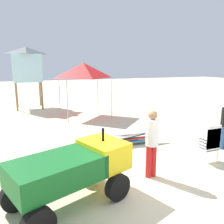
% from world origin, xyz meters
% --- Properties ---
extents(ground, '(80.00, 80.00, 0.00)m').
position_xyz_m(ground, '(0.00, 0.00, 0.00)').
color(ground, beige).
extents(utility_cart, '(2.80, 2.01, 1.50)m').
position_xyz_m(utility_cart, '(-1.75, -0.10, 0.78)').
color(utility_cart, '#146023').
rests_on(utility_cart, ground).
extents(stacked_plastic_chairs, '(0.48, 0.48, 1.20)m').
position_xyz_m(stacked_plastic_chairs, '(2.43, 0.36, 0.70)').
color(stacked_plastic_chairs, white).
rests_on(stacked_plastic_chairs, ground).
extents(surfboard_pile, '(2.71, 0.76, 0.48)m').
position_xyz_m(surfboard_pile, '(0.95, 2.74, 0.24)').
color(surfboard_pile, orange).
rests_on(surfboard_pile, ground).
extents(lifeguard_near_center, '(0.32, 0.32, 1.79)m').
position_xyz_m(lifeguard_near_center, '(0.37, 0.28, 1.04)').
color(lifeguard_near_center, red).
rests_on(lifeguard_near_center, ground).
extents(popup_canopy, '(2.46, 2.46, 3.01)m').
position_xyz_m(popup_canopy, '(0.68, 8.01, 2.59)').
color(popup_canopy, '#B2B2B7').
rests_on(popup_canopy, ground).
extents(lifeguard_tower, '(1.98, 1.98, 4.05)m').
position_xyz_m(lifeguard_tower, '(-2.16, 11.85, 2.93)').
color(lifeguard_tower, olive).
rests_on(lifeguard_tower, ground).
extents(traffic_cone_near, '(0.33, 0.33, 0.48)m').
position_xyz_m(traffic_cone_near, '(-1.46, 2.23, 0.24)').
color(traffic_cone_near, orange).
rests_on(traffic_cone_near, ground).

